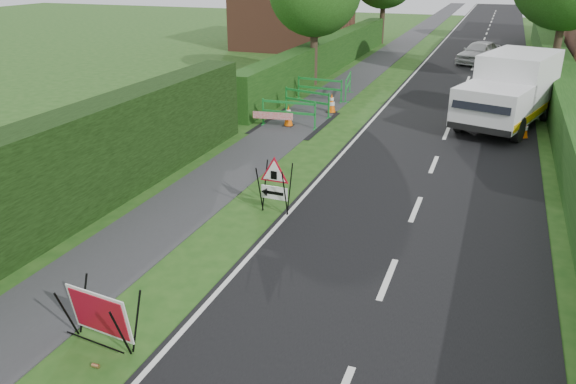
% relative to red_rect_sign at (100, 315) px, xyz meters
% --- Properties ---
extents(ground, '(120.00, 120.00, 0.00)m').
position_rel_red_rect_sign_xyz_m(ground, '(1.35, 2.56, -0.57)').
color(ground, '#1E4915').
rests_on(ground, ground).
extents(road_surface, '(6.00, 90.00, 0.02)m').
position_rel_red_rect_sign_xyz_m(road_surface, '(3.85, 37.56, -0.56)').
color(road_surface, black).
rests_on(road_surface, ground).
extents(footpath, '(2.00, 90.00, 0.02)m').
position_rel_red_rect_sign_xyz_m(footpath, '(-1.65, 37.56, -0.56)').
color(footpath, '#2D2D30').
rests_on(footpath, ground).
extents(hedge_west_near, '(1.10, 18.00, 2.50)m').
position_rel_red_rect_sign_xyz_m(hedge_west_near, '(-3.65, 2.56, -0.57)').
color(hedge_west_near, black).
rests_on(hedge_west_near, ground).
extents(hedge_west_far, '(1.00, 24.00, 1.80)m').
position_rel_red_rect_sign_xyz_m(hedge_west_far, '(-3.65, 24.56, -0.57)').
color(hedge_west_far, '#14380F').
rests_on(hedge_west_far, ground).
extents(hedge_east, '(1.20, 50.00, 1.50)m').
position_rel_red_rect_sign_xyz_m(hedge_east, '(7.85, 18.56, -0.57)').
color(hedge_east, '#14380F').
rests_on(hedge_east, ground).
extents(house_west, '(7.50, 7.40, 7.88)m').
position_rel_red_rect_sign_xyz_m(house_west, '(-8.65, 32.56, 2.33)').
color(house_west, brown).
rests_on(house_west, ground).
extents(red_rect_sign, '(1.21, 0.81, 0.98)m').
position_rel_red_rect_sign_xyz_m(red_rect_sign, '(0.00, 0.00, 0.00)').
color(red_rect_sign, black).
rests_on(red_rect_sign, ground).
extents(triangle_sign, '(0.86, 0.86, 1.21)m').
position_rel_red_rect_sign_xyz_m(triangle_sign, '(0.64, 5.63, 0.28)').
color(triangle_sign, black).
rests_on(triangle_sign, ground).
extents(works_van, '(3.68, 6.00, 2.57)m').
position_rel_red_rect_sign_xyz_m(works_van, '(5.78, 16.03, 0.80)').
color(works_van, silver).
rests_on(works_van, ground).
extents(traffic_cone_0, '(0.38, 0.38, 0.79)m').
position_rel_red_rect_sign_xyz_m(traffic_cone_0, '(6.37, 14.43, -0.17)').
color(traffic_cone_0, black).
rests_on(traffic_cone_0, ground).
extents(traffic_cone_1, '(0.38, 0.38, 0.79)m').
position_rel_red_rect_sign_xyz_m(traffic_cone_1, '(6.23, 16.25, -0.17)').
color(traffic_cone_1, black).
rests_on(traffic_cone_1, ground).
extents(traffic_cone_2, '(0.38, 0.38, 0.79)m').
position_rel_red_rect_sign_xyz_m(traffic_cone_2, '(6.75, 19.02, -0.17)').
color(traffic_cone_2, black).
rests_on(traffic_cone_2, ground).
extents(traffic_cone_3, '(0.38, 0.38, 0.79)m').
position_rel_red_rect_sign_xyz_m(traffic_cone_3, '(-1.74, 13.03, -0.17)').
color(traffic_cone_3, black).
rests_on(traffic_cone_3, ground).
extents(traffic_cone_4, '(0.38, 0.38, 0.79)m').
position_rel_red_rect_sign_xyz_m(traffic_cone_4, '(-0.81, 15.49, -0.17)').
color(traffic_cone_4, black).
rests_on(traffic_cone_4, ground).
extents(ped_barrier_0, '(2.07, 0.43, 1.00)m').
position_rel_red_rect_sign_xyz_m(ped_barrier_0, '(-1.69, 12.91, 0.07)').
color(ped_barrier_0, '#167D2B').
rests_on(ped_barrier_0, ground).
extents(ped_barrier_1, '(2.08, 0.83, 1.00)m').
position_rel_red_rect_sign_xyz_m(ped_barrier_1, '(-1.64, 14.86, 0.07)').
color(ped_barrier_1, '#167D2B').
rests_on(ped_barrier_1, ground).
extents(ped_barrier_2, '(2.08, 0.49, 1.00)m').
position_rel_red_rect_sign_xyz_m(ped_barrier_2, '(-1.91, 17.35, 0.07)').
color(ped_barrier_2, '#167D2B').
rests_on(ped_barrier_2, ground).
extents(ped_barrier_3, '(0.68, 2.09, 1.00)m').
position_rel_red_rect_sign_xyz_m(ped_barrier_3, '(-0.92, 18.38, 0.07)').
color(ped_barrier_3, '#167D2B').
rests_on(ped_barrier_3, ground).
extents(redwhite_plank, '(1.49, 0.25, 0.25)m').
position_rel_red_rect_sign_xyz_m(redwhite_plank, '(-2.21, 12.65, -0.57)').
color(redwhite_plank, red).
rests_on(redwhite_plank, ground).
extents(litter_can, '(0.12, 0.07, 0.07)m').
position_rel_red_rect_sign_xyz_m(litter_can, '(0.23, -0.50, -0.57)').
color(litter_can, '#BF7F4C').
rests_on(litter_can, ground).
extents(hatchback_car, '(2.76, 4.16, 1.32)m').
position_rel_red_rect_sign_xyz_m(hatchback_car, '(4.03, 29.92, 0.09)').
color(hatchback_car, silver).
rests_on(hatchback_car, ground).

